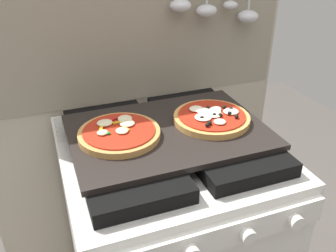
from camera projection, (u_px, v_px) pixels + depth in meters
name	position (u px, v px, depth m)	size (l,w,h in m)	color
kitchen_backsplash	(137.00, 117.00, 1.35)	(1.10, 0.09, 1.55)	#B2A893
stove	(168.00, 248.00, 1.24)	(0.60, 0.64, 0.90)	white
baking_tray	(168.00, 132.00, 1.02)	(0.54, 0.38, 0.02)	black
pizza_left	(119.00, 133.00, 0.98)	(0.22, 0.22, 0.03)	#C18947
pizza_right	(212.00, 118.00, 1.05)	(0.22, 0.22, 0.03)	tan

